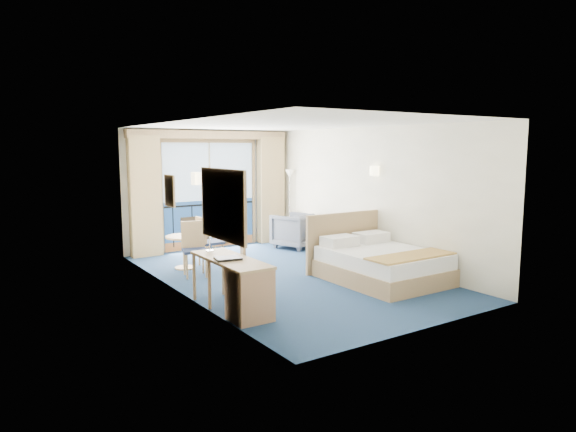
# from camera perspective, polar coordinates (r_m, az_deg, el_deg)

# --- Properties ---
(floor) EXTENTS (6.50, 6.50, 0.00)m
(floor) POSITION_cam_1_polar(r_m,az_deg,el_deg) (9.31, -0.18, -6.67)
(floor) COLOR navy
(floor) RESTS_ON ground
(room_walls) EXTENTS (4.04, 6.54, 2.72)m
(room_walls) POSITION_cam_1_polar(r_m,az_deg,el_deg) (9.04, -0.19, 4.32)
(room_walls) COLOR beige
(room_walls) RESTS_ON ground
(balcony_door) EXTENTS (2.36, 0.03, 2.52)m
(balcony_door) POSITION_cam_1_polar(r_m,az_deg,el_deg) (11.90, -8.71, 1.96)
(balcony_door) COLOR navy
(balcony_door) RESTS_ON room_walls
(curtain_left) EXTENTS (0.65, 0.22, 2.55)m
(curtain_left) POSITION_cam_1_polar(r_m,az_deg,el_deg) (11.20, -15.60, 2.10)
(curtain_left) COLOR tan
(curtain_left) RESTS_ON room_walls
(curtain_right) EXTENTS (0.65, 0.22, 2.55)m
(curtain_right) POSITION_cam_1_polar(r_m,az_deg,el_deg) (12.49, -1.92, 2.92)
(curtain_right) COLOR tan
(curtain_right) RESTS_ON room_walls
(pelmet) EXTENTS (3.80, 0.25, 0.18)m
(pelmet) POSITION_cam_1_polar(r_m,az_deg,el_deg) (11.74, -8.58, 8.91)
(pelmet) COLOR tan
(pelmet) RESTS_ON room_walls
(mirror) EXTENTS (0.05, 1.25, 0.95)m
(mirror) POSITION_cam_1_polar(r_m,az_deg,el_deg) (6.78, -7.24, 1.24)
(mirror) COLOR tan
(mirror) RESTS_ON room_walls
(wall_print) EXTENTS (0.04, 0.42, 0.52)m
(wall_print) POSITION_cam_1_polar(r_m,az_deg,el_deg) (8.56, -13.00, 2.76)
(wall_print) COLOR tan
(wall_print) RESTS_ON room_walls
(sconce_left) EXTENTS (0.18, 0.18, 0.18)m
(sconce_left) POSITION_cam_1_polar(r_m,az_deg,el_deg) (7.58, -10.06, 4.13)
(sconce_left) COLOR beige
(sconce_left) RESTS_ON room_walls
(sconce_right) EXTENTS (0.18, 0.18, 0.18)m
(sconce_right) POSITION_cam_1_polar(r_m,az_deg,el_deg) (10.11, 9.57, 4.98)
(sconce_right) COLOR beige
(sconce_right) RESTS_ON room_walls
(bed) EXTENTS (1.74, 2.06, 1.09)m
(bed) POSITION_cam_1_polar(r_m,az_deg,el_deg) (9.09, 10.10, -5.16)
(bed) COLOR tan
(bed) RESTS_ON ground
(nightstand) EXTENTS (0.43, 0.41, 0.57)m
(nightstand) POSITION_cam_1_polar(r_m,az_deg,el_deg) (10.58, 6.69, -3.40)
(nightstand) COLOR tan
(nightstand) RESTS_ON ground
(phone) EXTENTS (0.17, 0.13, 0.08)m
(phone) POSITION_cam_1_polar(r_m,az_deg,el_deg) (10.55, 6.48, -1.67)
(phone) COLOR white
(phone) RESTS_ON nightstand
(armchair) EXTENTS (1.10, 1.12, 0.80)m
(armchair) POSITION_cam_1_polar(r_m,az_deg,el_deg) (11.83, 0.78, -1.61)
(armchair) COLOR #485058
(armchair) RESTS_ON ground
(floor_lamp) EXTENTS (0.25, 0.25, 1.78)m
(floor_lamp) POSITION_cam_1_polar(r_m,az_deg,el_deg) (12.35, 0.19, 3.20)
(floor_lamp) COLOR silver
(floor_lamp) RESTS_ON ground
(desk) EXTENTS (0.55, 1.59, 0.75)m
(desk) POSITION_cam_1_polar(r_m,az_deg,el_deg) (7.01, -4.75, -8.01)
(desk) COLOR tan
(desk) RESTS_ON ground
(desk_chair) EXTENTS (0.49, 0.49, 0.88)m
(desk_chair) POSITION_cam_1_polar(r_m,az_deg,el_deg) (7.82, -4.25, -5.71)
(desk_chair) COLOR #1C2643
(desk_chair) RESTS_ON ground
(folder) EXTENTS (0.40, 0.33, 0.03)m
(folder) POSITION_cam_1_polar(r_m,az_deg,el_deg) (7.22, -6.67, -4.70)
(folder) COLOR black
(folder) RESTS_ON desk
(desk_lamp) EXTENTS (0.12, 0.12, 0.44)m
(desk_lamp) POSITION_cam_1_polar(r_m,az_deg,el_deg) (7.67, -8.73, -1.65)
(desk_lamp) COLOR silver
(desk_lamp) RESTS_ON desk
(round_table) EXTENTS (0.70, 0.70, 0.63)m
(round_table) POSITION_cam_1_polar(r_m,az_deg,el_deg) (9.98, -11.43, -3.03)
(round_table) COLOR tan
(round_table) RESTS_ON ground
(table_chair_a) EXTENTS (0.44, 0.43, 0.97)m
(table_chair_a) POSITION_cam_1_polar(r_m,az_deg,el_deg) (10.05, -9.01, -2.50)
(table_chair_a) COLOR #1C2643
(table_chair_a) RESTS_ON ground
(table_chair_b) EXTENTS (0.51, 0.52, 0.98)m
(table_chair_b) POSITION_cam_1_polar(r_m,az_deg,el_deg) (9.39, -10.39, -3.22)
(table_chair_b) COLOR #1C2643
(table_chair_b) RESTS_ON ground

